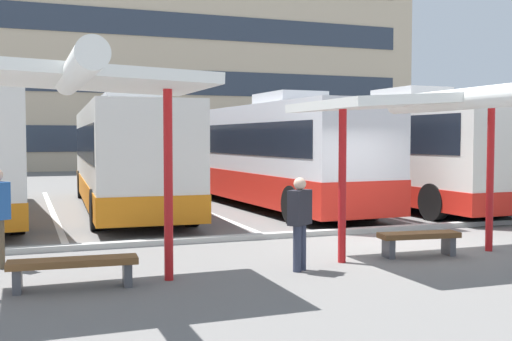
{
  "coord_description": "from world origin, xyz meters",
  "views": [
    {
      "loc": [
        -7.3,
        -11.23,
        2.21
      ],
      "look_at": [
        -1.81,
        3.45,
        1.39
      ],
      "focal_mm": 43.92,
      "sensor_mm": 36.0,
      "label": 1
    }
  ],
  "objects": [
    {
      "name": "lane_stripe_3",
      "position": [
        2.16,
        8.31,
        0.0
      ],
      "size": [
        0.16,
        14.0,
        0.01
      ],
      "primitive_type": "cube",
      "color": "white",
      "rests_on": "ground"
    },
    {
      "name": "lane_stripe_1",
      "position": [
        -6.49,
        8.31,
        0.0
      ],
      "size": [
        0.16,
        14.0,
        0.01
      ],
      "primitive_type": "cube",
      "color": "white",
      "rests_on": "ground"
    },
    {
      "name": "bench_0",
      "position": [
        -6.63,
        -1.82,
        0.34
      ],
      "size": [
        1.87,
        0.54,
        0.45
      ],
      "color": "brown",
      "rests_on": "ground"
    },
    {
      "name": "coach_bus_3",
      "position": [
        4.04,
        6.86,
        1.77
      ],
      "size": [
        2.88,
        11.67,
        3.74
      ],
      "color": "silver",
      "rests_on": "ground"
    },
    {
      "name": "coach_bus_2",
      "position": [
        0.12,
        7.39,
        1.62
      ],
      "size": [
        3.02,
        11.44,
        3.55
      ],
      "color": "silver",
      "rests_on": "ground"
    },
    {
      "name": "lane_stripe_4",
      "position": [
        6.49,
        8.31,
        0.0
      ],
      "size": [
        0.16,
        14.0,
        0.01
      ],
      "primitive_type": "cube",
      "color": "white",
      "rests_on": "ground"
    },
    {
      "name": "waiting_shelter_1",
      "position": [
        -0.39,
        -1.72,
        2.82
      ],
      "size": [
        4.24,
        4.78,
        3.09
      ],
      "color": "red",
      "rests_on": "ground"
    },
    {
      "name": "lane_stripe_2",
      "position": [
        -2.16,
        8.31,
        0.0
      ],
      "size": [
        0.16,
        14.0,
        0.01
      ],
      "primitive_type": "cube",
      "color": "white",
      "rests_on": "ground"
    },
    {
      "name": "waiting_passenger_0",
      "position": [
        -3.01,
        -1.84,
        0.89
      ],
      "size": [
        0.49,
        0.44,
        1.56
      ],
      "color": "#33384C",
      "rests_on": "ground"
    },
    {
      "name": "bench_1",
      "position": [
        -0.39,
        -1.45,
        0.33
      ],
      "size": [
        1.57,
        0.6,
        0.45
      ],
      "color": "brown",
      "rests_on": "ground"
    },
    {
      "name": "coach_bus_1",
      "position": [
        -4.32,
        8.2,
        1.61
      ],
      "size": [
        3.08,
        11.88,
        3.46
      ],
      "color": "silver",
      "rests_on": "ground"
    },
    {
      "name": "coach_bus_4",
      "position": [
        8.54,
        8.1,
        1.75
      ],
      "size": [
        2.92,
        10.57,
        3.78
      ],
      "color": "silver",
      "rests_on": "ground"
    },
    {
      "name": "lane_stripe_5",
      "position": [
        10.82,
        8.31,
        0.0
      ],
      "size": [
        0.16,
        14.0,
        0.01
      ],
      "primitive_type": "cube",
      "color": "white",
      "rests_on": "ground"
    },
    {
      "name": "waiting_shelter_0",
      "position": [
        -6.63,
        -1.99,
        3.0
      ],
      "size": [
        3.87,
        4.47,
        3.24
      ],
      "color": "red",
      "rests_on": "ground"
    },
    {
      "name": "ground_plane",
      "position": [
        0.0,
        0.0,
        0.0
      ],
      "size": [
        160.0,
        160.0,
        0.0
      ],
      "primitive_type": "plane",
      "color": "slate"
    },
    {
      "name": "platform_kerb",
      "position": [
        0.0,
        1.45,
        0.06
      ],
      "size": [
        44.0,
        0.24,
        0.12
      ],
      "primitive_type": "cube",
      "color": "#ADADA8",
      "rests_on": "ground"
    },
    {
      "name": "terminal_building",
      "position": [
        0.05,
        36.72,
        7.89
      ],
      "size": [
        44.13,
        10.15,
        18.49
      ],
      "color": "#C6B293",
      "rests_on": "ground"
    }
  ]
}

